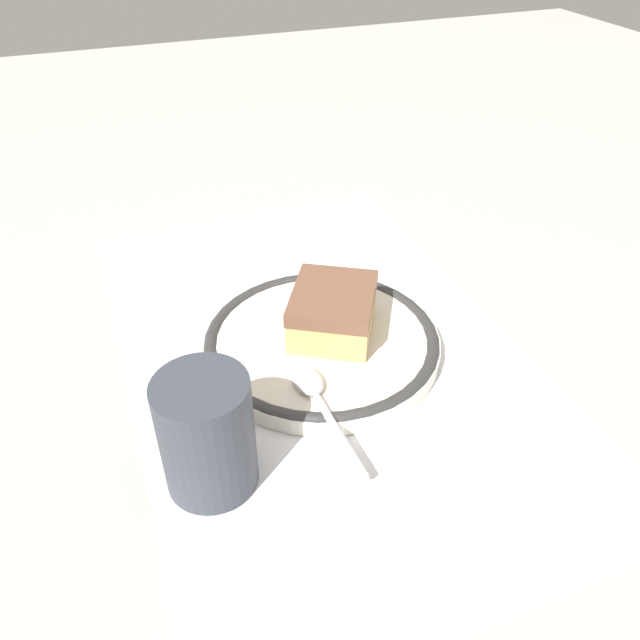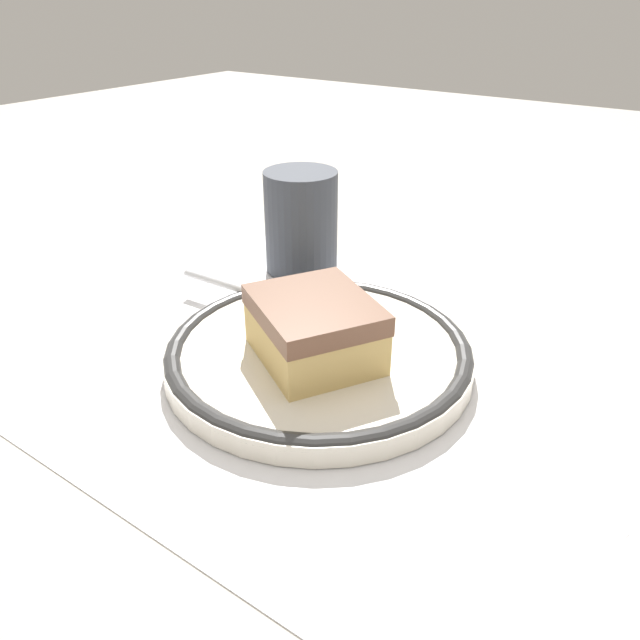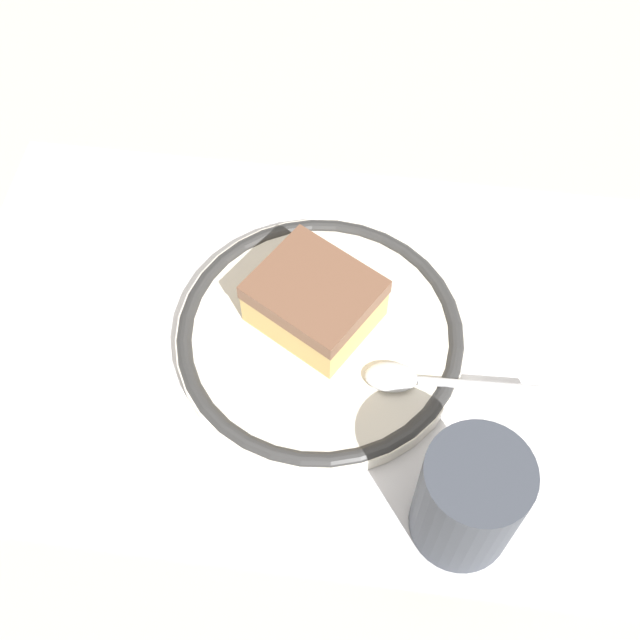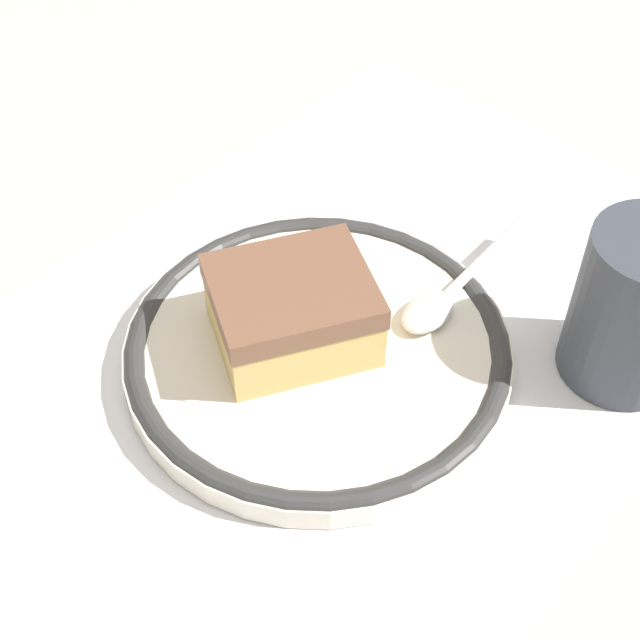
# 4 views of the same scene
# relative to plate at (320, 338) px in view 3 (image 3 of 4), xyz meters

# --- Properties ---
(ground_plane) EXTENTS (2.40, 2.40, 0.00)m
(ground_plane) POSITION_rel_plate_xyz_m (-0.01, 0.00, -0.01)
(ground_plane) COLOR #B7B2A8
(placemat) EXTENTS (0.56, 0.35, 0.00)m
(placemat) POSITION_rel_plate_xyz_m (-0.01, 0.00, -0.01)
(placemat) COLOR white
(placemat) RESTS_ON ground_plane
(plate) EXTENTS (0.22, 0.22, 0.02)m
(plate) POSITION_rel_plate_xyz_m (0.00, 0.00, 0.00)
(plate) COLOR silver
(plate) RESTS_ON placemat
(cake_slice) EXTENTS (0.11, 0.10, 0.04)m
(cake_slice) POSITION_rel_plate_xyz_m (-0.01, 0.01, 0.03)
(cake_slice) COLOR #DBB76B
(cake_slice) RESTS_ON plate
(spoon) EXTENTS (0.12, 0.03, 0.01)m
(spoon) POSITION_rel_plate_xyz_m (0.07, -0.03, 0.01)
(spoon) COLOR silver
(spoon) RESTS_ON plate
(cup) EXTENTS (0.07, 0.07, 0.09)m
(cup) POSITION_rel_plate_xyz_m (0.11, -0.13, 0.03)
(cup) COLOR #383D47
(cup) RESTS_ON placemat
(napkin) EXTENTS (0.12, 0.12, 0.00)m
(napkin) POSITION_rel_plate_xyz_m (-0.18, -0.02, -0.01)
(napkin) COLOR white
(napkin) RESTS_ON placemat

